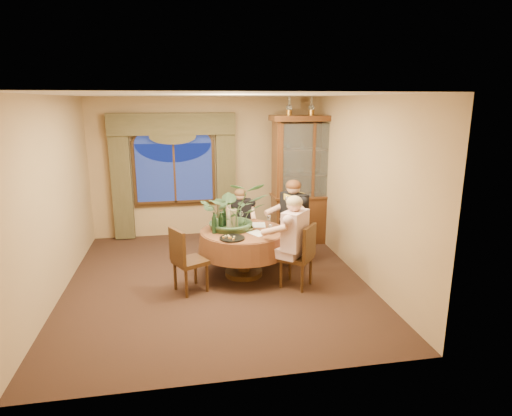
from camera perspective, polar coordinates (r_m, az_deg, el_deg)
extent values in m
plane|color=black|center=(6.79, -5.28, -9.55)|extent=(5.00, 5.00, 0.00)
plane|color=#9D7F57|center=(8.82, -6.92, 5.41)|extent=(4.50, 0.00, 4.50)
plane|color=#9D7F57|center=(6.91, 13.39, 2.72)|extent=(0.00, 5.00, 5.00)
plane|color=white|center=(6.23, -5.88, 14.78)|extent=(5.00, 5.00, 0.00)
cube|color=#413B22|center=(8.80, -17.50, 3.38)|extent=(0.38, 0.14, 2.32)
cube|color=#413B22|center=(8.77, -4.02, 3.97)|extent=(0.38, 0.14, 2.32)
cylinder|color=maroon|center=(6.82, -1.66, -5.99)|extent=(1.90, 1.90, 0.75)
cube|color=#3C1D0C|center=(8.33, 7.11, 3.70)|extent=(1.51, 0.59, 2.46)
cube|color=black|center=(6.42, 5.39, -6.37)|extent=(0.59, 0.59, 0.96)
cube|color=black|center=(7.38, 4.63, -3.60)|extent=(0.56, 0.56, 0.96)
cube|color=black|center=(7.67, -1.68, -2.86)|extent=(0.48, 0.48, 0.96)
cube|color=black|center=(6.31, -8.74, -6.84)|extent=(0.57, 0.57, 0.96)
imported|color=#365432|center=(6.66, -3.03, 2.72)|extent=(1.05, 1.17, 0.91)
imported|color=#485027|center=(6.69, -1.00, -2.80)|extent=(0.15, 0.15, 0.05)
cylinder|color=black|center=(6.29, -3.20, -4.05)|extent=(0.37, 0.37, 0.02)
cylinder|color=tan|center=(6.70, -3.67, -1.53)|extent=(0.07, 0.07, 0.33)
cylinder|color=black|center=(6.54, -5.60, -1.98)|extent=(0.07, 0.07, 0.33)
cylinder|color=black|center=(6.83, -4.27, -1.25)|extent=(0.07, 0.07, 0.33)
cylinder|color=black|center=(6.58, -4.72, -1.86)|extent=(0.07, 0.07, 0.33)
cube|color=white|center=(6.53, 0.23, -3.39)|extent=(0.33, 0.36, 0.00)
cube|color=white|center=(6.97, 0.37, -2.27)|extent=(0.25, 0.33, 0.00)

